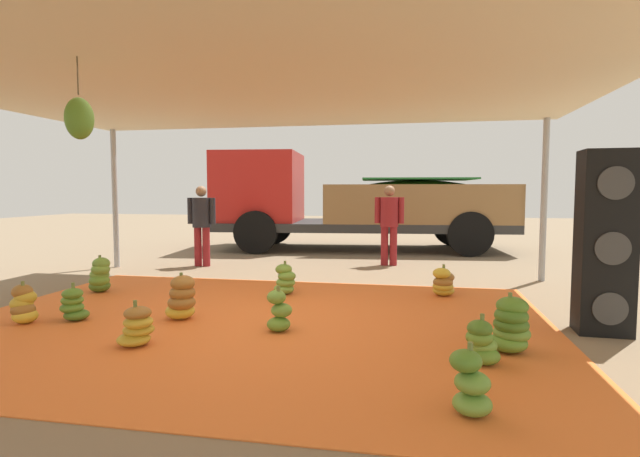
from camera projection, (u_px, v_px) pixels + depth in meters
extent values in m
plane|color=#7F6B51|center=(308.00, 276.00, 8.30)|extent=(40.00, 40.00, 0.00)
cube|color=orange|center=(250.00, 322.00, 5.36)|extent=(6.51, 4.88, 0.01)
cylinder|color=#9EA0A5|center=(115.00, 199.00, 9.21)|extent=(0.10, 0.10, 2.60)
cylinder|color=#9EA0A5|center=(544.00, 200.00, 7.78)|extent=(0.10, 0.10, 2.60)
cube|color=beige|center=(248.00, 79.00, 5.16)|extent=(8.00, 7.00, 0.06)
cylinder|color=#4C422D|center=(78.00, 76.00, 4.19)|extent=(0.01, 0.01, 0.33)
ellipsoid|color=#518428|center=(79.00, 118.00, 4.21)|extent=(0.24, 0.24, 0.36)
ellipsoid|color=#477523|center=(100.00, 286.00, 6.96)|extent=(0.35, 0.35, 0.18)
ellipsoid|color=#60932D|center=(99.00, 281.00, 6.93)|extent=(0.39, 0.39, 0.18)
ellipsoid|color=#6B9E38|center=(100.00, 275.00, 6.95)|extent=(0.36, 0.36, 0.18)
ellipsoid|color=#6B9E38|center=(101.00, 269.00, 6.90)|extent=(0.26, 0.26, 0.18)
ellipsoid|color=#6B9E38|center=(101.00, 264.00, 6.92)|extent=(0.34, 0.34, 0.18)
cylinder|color=olive|center=(100.00, 259.00, 6.92)|extent=(0.04, 0.04, 0.12)
ellipsoid|color=#477523|center=(77.00, 315.00, 5.44)|extent=(0.38, 0.38, 0.12)
ellipsoid|color=#518428|center=(72.00, 308.00, 5.44)|extent=(0.27, 0.27, 0.12)
ellipsoid|color=#60932D|center=(72.00, 300.00, 5.45)|extent=(0.34, 0.34, 0.12)
ellipsoid|color=#518428|center=(72.00, 294.00, 5.40)|extent=(0.31, 0.31, 0.12)
cylinder|color=olive|center=(73.00, 288.00, 5.42)|extent=(0.04, 0.04, 0.12)
ellipsoid|color=gold|center=(443.00, 290.00, 6.72)|extent=(0.40, 0.40, 0.15)
ellipsoid|color=gold|center=(443.00, 286.00, 6.68)|extent=(0.34, 0.34, 0.15)
ellipsoid|color=#996628|center=(443.00, 282.00, 6.67)|extent=(0.33, 0.33, 0.15)
ellipsoid|color=#996628|center=(445.00, 277.00, 6.72)|extent=(0.35, 0.35, 0.15)
ellipsoid|color=gold|center=(442.00, 273.00, 6.67)|extent=(0.31, 0.31, 0.15)
cylinder|color=olive|center=(444.00, 269.00, 6.68)|extent=(0.04, 0.04, 0.12)
ellipsoid|color=#6B9E38|center=(472.00, 404.00, 3.14)|extent=(0.30, 0.30, 0.15)
ellipsoid|color=#6B9E38|center=(472.00, 383.00, 3.12)|extent=(0.32, 0.32, 0.15)
ellipsoid|color=#518428|center=(466.00, 361.00, 3.12)|extent=(0.27, 0.27, 0.15)
cylinder|color=olive|center=(470.00, 351.00, 3.13)|extent=(0.04, 0.04, 0.12)
ellipsoid|color=gold|center=(25.00, 316.00, 5.31)|extent=(0.37, 0.37, 0.16)
ellipsoid|color=#996628|center=(23.00, 310.00, 5.31)|extent=(0.34, 0.34, 0.16)
ellipsoid|color=gold|center=(22.00, 303.00, 5.33)|extent=(0.32, 0.32, 0.16)
ellipsoid|color=gold|center=(26.00, 297.00, 5.35)|extent=(0.26, 0.26, 0.16)
ellipsoid|color=#996628|center=(22.00, 292.00, 5.34)|extent=(0.23, 0.23, 0.16)
cylinder|color=olive|center=(23.00, 287.00, 5.31)|extent=(0.04, 0.04, 0.12)
ellipsoid|color=#60932D|center=(279.00, 324.00, 5.01)|extent=(0.33, 0.33, 0.15)
ellipsoid|color=#6B9E38|center=(282.00, 310.00, 5.03)|extent=(0.30, 0.30, 0.15)
ellipsoid|color=#6B9E38|center=(276.00, 297.00, 5.02)|extent=(0.21, 0.21, 0.15)
cylinder|color=olive|center=(278.00, 292.00, 5.00)|extent=(0.04, 0.04, 0.12)
ellipsoid|color=gold|center=(180.00, 311.00, 5.49)|extent=(0.33, 0.33, 0.18)
ellipsoid|color=#996628|center=(182.00, 302.00, 5.45)|extent=(0.43, 0.43, 0.18)
ellipsoid|color=#996628|center=(182.00, 293.00, 5.45)|extent=(0.37, 0.37, 0.18)
ellipsoid|color=#996628|center=(183.00, 283.00, 5.45)|extent=(0.34, 0.34, 0.18)
cylinder|color=olive|center=(181.00, 278.00, 5.45)|extent=(0.04, 0.04, 0.12)
ellipsoid|color=gold|center=(134.00, 339.00, 4.55)|extent=(0.35, 0.35, 0.12)
ellipsoid|color=gold|center=(139.00, 330.00, 4.57)|extent=(0.35, 0.35, 0.12)
ellipsoid|color=gold|center=(138.00, 322.00, 4.53)|extent=(0.31, 0.31, 0.12)
ellipsoid|color=#996628|center=(138.00, 313.00, 4.53)|extent=(0.35, 0.35, 0.12)
cylinder|color=olive|center=(135.00, 307.00, 4.53)|extent=(0.04, 0.04, 0.12)
ellipsoid|color=#75A83D|center=(284.00, 289.00, 6.82)|extent=(0.40, 0.40, 0.15)
ellipsoid|color=#6B9E38|center=(286.00, 282.00, 6.81)|extent=(0.32, 0.32, 0.15)
ellipsoid|color=#6B9E38|center=(287.00, 276.00, 6.79)|extent=(0.36, 0.36, 0.15)
ellipsoid|color=#6B9E38|center=(284.00, 269.00, 6.81)|extent=(0.28, 0.28, 0.15)
cylinder|color=olive|center=(285.00, 265.00, 6.79)|extent=(0.04, 0.04, 0.12)
ellipsoid|color=#60932D|center=(485.00, 356.00, 4.05)|extent=(0.32, 0.32, 0.14)
ellipsoid|color=#75A83D|center=(483.00, 345.00, 4.09)|extent=(0.29, 0.29, 0.14)
ellipsoid|color=#60932D|center=(479.00, 338.00, 4.04)|extent=(0.31, 0.31, 0.14)
ellipsoid|color=#477523|center=(480.00, 329.00, 4.03)|extent=(0.27, 0.27, 0.14)
cylinder|color=olive|center=(482.00, 321.00, 4.05)|extent=(0.04, 0.04, 0.12)
ellipsoid|color=#60932D|center=(508.00, 342.00, 4.38)|extent=(0.39, 0.39, 0.17)
ellipsoid|color=#6B9E38|center=(512.00, 333.00, 4.38)|extent=(0.36, 0.36, 0.17)
ellipsoid|color=#477523|center=(511.00, 324.00, 4.36)|extent=(0.36, 0.36, 0.17)
ellipsoid|color=#477523|center=(511.00, 316.00, 4.34)|extent=(0.33, 0.33, 0.17)
ellipsoid|color=#518428|center=(512.00, 306.00, 4.35)|extent=(0.35, 0.35, 0.17)
cylinder|color=olive|center=(510.00, 299.00, 4.35)|extent=(0.04, 0.04, 0.12)
cube|color=#2D2D2D|center=(361.00, 225.00, 12.11)|extent=(7.31, 3.06, 0.20)
cube|color=red|center=(260.00, 187.00, 12.28)|extent=(2.19, 2.38, 1.70)
cube|color=#232D38|center=(220.00, 174.00, 12.35)|extent=(0.21, 1.91, 0.75)
cube|color=olive|center=(422.00, 205.00, 10.80)|extent=(4.40, 0.50, 0.90)
cube|color=olive|center=(412.00, 202.00, 13.09)|extent=(4.40, 0.50, 0.90)
cube|color=olive|center=(507.00, 204.00, 11.75)|extent=(0.31, 2.39, 0.90)
ellipsoid|color=#477523|center=(417.00, 201.00, 11.94)|extent=(4.05, 2.37, 1.02)
cube|color=#237533|center=(417.00, 179.00, 11.90)|extent=(2.81, 2.06, 0.04)
cylinder|color=black|center=(256.00, 232.00, 11.26)|extent=(1.02, 0.37, 1.00)
cylinder|color=black|center=(274.00, 226.00, 13.43)|extent=(1.02, 0.37, 1.00)
cylinder|color=black|center=(470.00, 234.00, 10.81)|extent=(1.02, 0.37, 1.00)
cylinder|color=black|center=(452.00, 227.00, 12.99)|extent=(1.02, 0.37, 1.00)
cylinder|color=maroon|center=(385.00, 246.00, 9.53)|extent=(0.14, 0.14, 0.76)
cylinder|color=maroon|center=(393.00, 246.00, 9.50)|extent=(0.14, 0.14, 0.76)
cylinder|color=maroon|center=(389.00, 212.00, 9.46)|extent=(0.35, 0.35, 0.57)
cylinder|color=maroon|center=(377.00, 210.00, 9.50)|extent=(0.11, 0.11, 0.51)
cylinder|color=maroon|center=(401.00, 210.00, 9.42)|extent=(0.11, 0.11, 0.51)
sphere|color=#936B4C|center=(390.00, 191.00, 9.43)|extent=(0.21, 0.21, 0.21)
cylinder|color=maroon|center=(198.00, 247.00, 9.43)|extent=(0.14, 0.14, 0.76)
cylinder|color=maroon|center=(206.00, 247.00, 9.39)|extent=(0.14, 0.14, 0.76)
cylinder|color=#26262D|center=(201.00, 212.00, 9.36)|extent=(0.35, 0.35, 0.57)
cylinder|color=#26262D|center=(190.00, 211.00, 9.40)|extent=(0.11, 0.11, 0.50)
cylinder|color=#26262D|center=(213.00, 211.00, 9.31)|extent=(0.11, 0.11, 0.50)
sphere|color=#936B4C|center=(201.00, 191.00, 9.33)|extent=(0.20, 0.20, 0.20)
cube|color=black|center=(602.00, 304.00, 4.97)|extent=(0.52, 0.41, 0.60)
cylinder|color=#383838|center=(610.00, 309.00, 4.77)|extent=(0.32, 0.04, 0.32)
cube|color=black|center=(605.00, 246.00, 4.92)|extent=(0.52, 0.41, 0.59)
cylinder|color=#383838|center=(613.00, 248.00, 4.73)|extent=(0.32, 0.04, 0.32)
cube|color=black|center=(608.00, 183.00, 4.87)|extent=(0.52, 0.41, 0.67)
cylinder|color=#383838|center=(616.00, 183.00, 4.68)|extent=(0.32, 0.04, 0.32)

